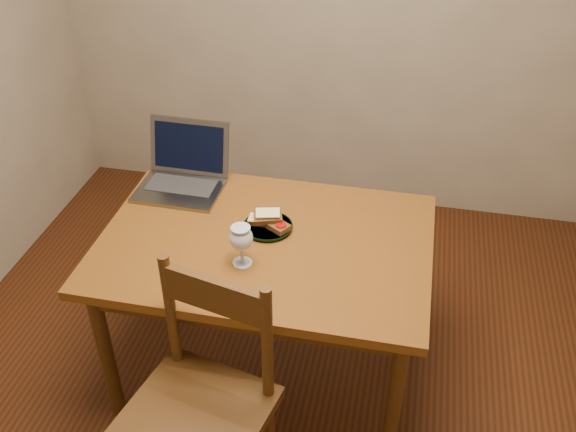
% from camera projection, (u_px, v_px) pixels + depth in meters
% --- Properties ---
extents(floor, '(3.20, 3.20, 0.02)m').
position_uv_depth(floor, '(275.00, 390.00, 2.86)').
color(floor, black).
rests_on(floor, ground).
extents(table, '(1.30, 0.90, 0.74)m').
position_uv_depth(table, '(266.00, 257.00, 2.57)').
color(table, '#55290E').
rests_on(table, floor).
extents(chair, '(0.55, 0.53, 0.49)m').
position_uv_depth(chair, '(199.00, 398.00, 2.16)').
color(chair, '#3C220C').
rests_on(chair, floor).
extents(plate, '(0.20, 0.20, 0.02)m').
position_uv_depth(plate, '(268.00, 227.00, 2.58)').
color(plate, black).
rests_on(plate, table).
extents(sandwich_cheese, '(0.10, 0.06, 0.03)m').
position_uv_depth(sandwich_cheese, '(260.00, 220.00, 2.58)').
color(sandwich_cheese, '#381E0C').
rests_on(sandwich_cheese, plate).
extents(sandwich_tomato, '(0.12, 0.11, 0.03)m').
position_uv_depth(sandwich_tomato, '(276.00, 224.00, 2.55)').
color(sandwich_tomato, '#381E0C').
rests_on(sandwich_tomato, plate).
extents(sandwich_top, '(0.13, 0.10, 0.03)m').
position_uv_depth(sandwich_top, '(268.00, 216.00, 2.55)').
color(sandwich_top, '#381E0C').
rests_on(sandwich_top, plate).
extents(milk_glass, '(0.09, 0.09, 0.17)m').
position_uv_depth(milk_glass, '(241.00, 246.00, 2.35)').
color(milk_glass, white).
rests_on(milk_glass, table).
extents(laptop, '(0.37, 0.34, 0.26)m').
position_uv_depth(laptop, '(184.00, 170.00, 2.82)').
color(laptop, slate).
rests_on(laptop, table).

